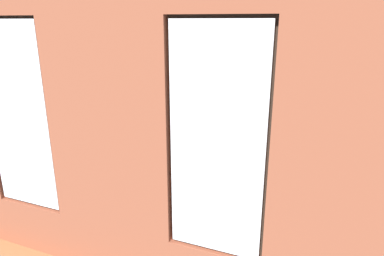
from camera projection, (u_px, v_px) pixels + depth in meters
ground_plane at (206, 173)px, 6.24m from camera, size 6.24×6.40×0.10m
brick_wall_with_windows at (108, 135)px, 3.26m from camera, size 5.64×0.30×3.17m
white_wall_right at (68, 76)px, 6.56m from camera, size 0.10×5.40×3.17m
couch_by_window at (157, 216)px, 4.15m from camera, size 1.75×0.87×0.80m
couch_left at (333, 183)px, 5.00m from camera, size 0.98×1.79×0.80m
coffee_table at (193, 141)px, 6.55m from camera, size 1.43×0.76×0.45m
cup_ceramic at (193, 136)px, 6.52m from camera, size 0.07×0.07×0.08m
candle_jar at (196, 138)px, 6.38m from camera, size 0.08×0.08×0.10m
remote_black at (187, 135)px, 6.68m from camera, size 0.18×0.10×0.02m
media_console at (76, 149)px, 6.57m from camera, size 1.04×0.42×0.46m
tv_flatscreen at (73, 118)px, 6.39m from camera, size 1.16×0.20×0.80m
papasan_chair at (242, 119)px, 7.84m from camera, size 1.13×1.13×0.70m
potted_plant_near_tv at (61, 154)px, 5.42m from camera, size 0.98×0.94×1.39m
potted_plant_beside_window_right at (19, 168)px, 4.71m from camera, size 0.59×0.59×0.98m
potted_plant_by_left_couch at (311, 150)px, 6.32m from camera, size 0.29×0.29×0.46m
potted_plant_corner_far_left at (352, 243)px, 3.22m from camera, size 0.76×0.93×1.24m
potted_plant_between_couches at (269, 221)px, 3.66m from camera, size 0.52×0.52×0.89m
potted_plant_mid_room_small at (242, 137)px, 6.83m from camera, size 0.34×0.34×0.56m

